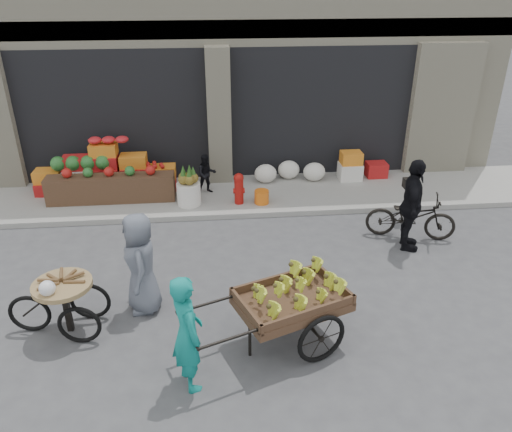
{
  "coord_description": "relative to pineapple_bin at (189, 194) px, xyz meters",
  "views": [
    {
      "loc": [
        -0.25,
        -6.52,
        4.84
      ],
      "look_at": [
        0.47,
        0.92,
        1.1
      ],
      "focal_mm": 35.0,
      "sensor_mm": 36.0,
      "label": 1
    }
  ],
  "objects": [
    {
      "name": "ground",
      "position": [
        0.75,
        -3.6,
        -0.37
      ],
      "size": [
        80.0,
        80.0,
        0.0
      ],
      "primitive_type": "plane",
      "color": "#424244",
      "rests_on": "ground"
    },
    {
      "name": "sidewalk",
      "position": [
        0.75,
        0.5,
        -0.31
      ],
      "size": [
        18.0,
        2.2,
        0.12
      ],
      "primitive_type": "cube",
      "color": "gray",
      "rests_on": "ground"
    },
    {
      "name": "building",
      "position": [
        0.75,
        4.43,
        3.0
      ],
      "size": [
        14.0,
        6.45,
        7.0
      ],
      "color": "beige",
      "rests_on": "ground"
    },
    {
      "name": "fruit_display",
      "position": [
        -1.73,
        0.78,
        0.3
      ],
      "size": [
        3.1,
        1.12,
        1.24
      ],
      "color": "#AF1818",
      "rests_on": "sidewalk"
    },
    {
      "name": "pineapple_bin",
      "position": [
        0.0,
        0.0,
        0.0
      ],
      "size": [
        0.52,
        0.52,
        0.5
      ],
      "primitive_type": "cylinder",
      "color": "silver",
      "rests_on": "sidewalk"
    },
    {
      "name": "fire_hydrant",
      "position": [
        1.1,
        -0.05,
        0.13
      ],
      "size": [
        0.22,
        0.22,
        0.71
      ],
      "color": "#A5140F",
      "rests_on": "sidewalk"
    },
    {
      "name": "orange_bucket",
      "position": [
        1.6,
        -0.1,
        -0.1
      ],
      "size": [
        0.32,
        0.32,
        0.3
      ],
      "primitive_type": "cylinder",
      "color": "orange",
      "rests_on": "sidewalk"
    },
    {
      "name": "right_bay_goods",
      "position": [
        3.36,
        1.1,
        0.04
      ],
      "size": [
        3.35,
        0.6,
        0.7
      ],
      "color": "silver",
      "rests_on": "sidewalk"
    },
    {
      "name": "seated_person",
      "position": [
        0.4,
        0.6,
        0.21
      ],
      "size": [
        0.51,
        0.43,
        0.93
      ],
      "primitive_type": "imported",
      "rotation": [
        0.0,
        0.0,
        0.17
      ],
      "color": "black",
      "rests_on": "sidewalk"
    },
    {
      "name": "banana_cart",
      "position": [
        1.49,
        -4.58,
        0.39
      ],
      "size": [
        2.69,
        1.8,
        1.05
      ],
      "rotation": [
        0.0,
        0.0,
        0.37
      ],
      "color": "#543525",
      "rests_on": "ground"
    },
    {
      "name": "vendor_woman",
      "position": [
        0.12,
        -5.22,
        0.44
      ],
      "size": [
        0.56,
        0.69,
        1.62
      ],
      "primitive_type": "imported",
      "rotation": [
        0.0,
        0.0,
        1.91
      ],
      "color": "#11837A",
      "rests_on": "ground"
    },
    {
      "name": "tricycle_cart",
      "position": [
        -1.68,
        -4.0,
        0.2
      ],
      "size": [
        1.44,
        0.9,
        0.95
      ],
      "rotation": [
        0.0,
        0.0,
        -0.07
      ],
      "color": "#9E7F51",
      "rests_on": "ground"
    },
    {
      "name": "vendor_grey",
      "position": [
        -0.61,
        -3.56,
        0.45
      ],
      "size": [
        0.62,
        0.86,
        1.64
      ],
      "primitive_type": "imported",
      "rotation": [
        0.0,
        0.0,
        -1.44
      ],
      "color": "slate",
      "rests_on": "ground"
    },
    {
      "name": "bicycle",
      "position": [
        4.37,
        -1.72,
        0.08
      ],
      "size": [
        1.81,
        1.07,
        0.9
      ],
      "primitive_type": "imported",
      "rotation": [
        0.0,
        0.0,
        1.28
      ],
      "color": "black",
      "rests_on": "ground"
    },
    {
      "name": "cyclist",
      "position": [
        4.17,
        -2.12,
        0.52
      ],
      "size": [
        0.72,
        1.12,
        1.78
      ],
      "primitive_type": "imported",
      "rotation": [
        0.0,
        0.0,
        1.28
      ],
      "color": "black",
      "rests_on": "ground"
    }
  ]
}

